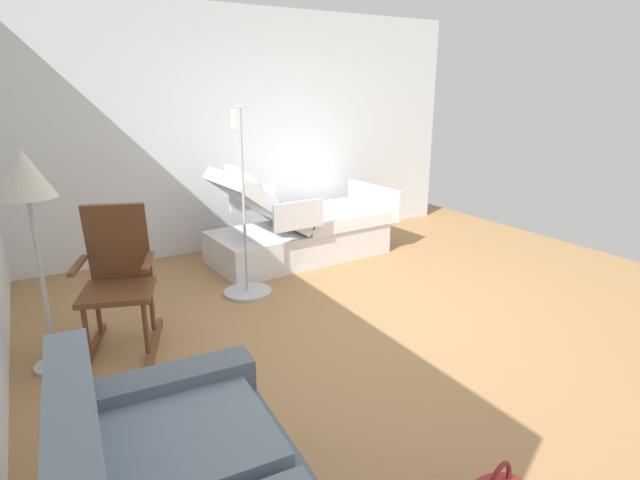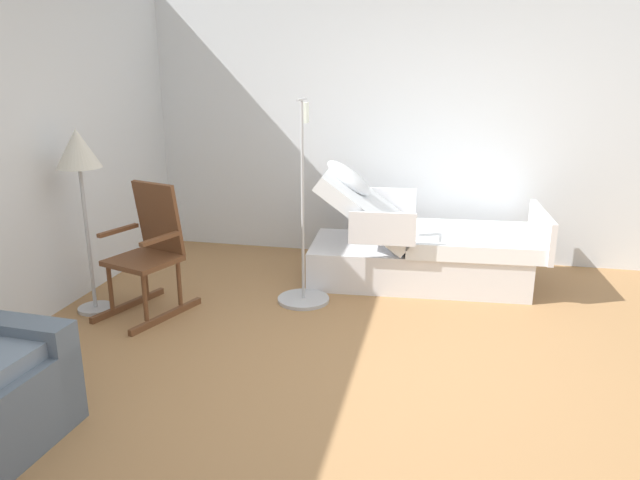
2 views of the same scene
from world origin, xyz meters
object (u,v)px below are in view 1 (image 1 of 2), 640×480
hospital_bed (300,230)px  iv_pole (246,268)px  rocking_chair (119,281)px  floor_lamp (27,190)px

hospital_bed → iv_pole: bearing=126.8°
rocking_chair → iv_pole: size_ratio=0.62×
rocking_chair → hospital_bed: bearing=-61.1°
hospital_bed → rocking_chair: bearing=118.9°
iv_pole → hospital_bed: bearing=-53.2°
floor_lamp → iv_pole: 1.98m
hospital_bed → iv_pole: (-0.69, 0.92, -0.07)m
floor_lamp → hospital_bed: bearing=-63.9°
rocking_chair → iv_pole: (0.46, -1.15, -0.25)m
floor_lamp → iv_pole: iv_pole is taller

